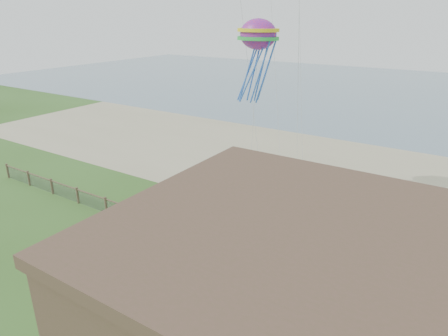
{
  "coord_description": "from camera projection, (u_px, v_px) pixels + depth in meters",
  "views": [
    {
      "loc": [
        14.23,
        -10.35,
        12.9
      ],
      "look_at": [
        2.39,
        8.0,
        4.49
      ],
      "focal_mm": 32.0,
      "sensor_mm": 36.0,
      "label": 1
    }
  ],
  "objects": [
    {
      "name": "motel_deck",
      "position": [
        393.0,
        328.0,
        17.2
      ],
      "size": [
        15.0,
        2.0,
        0.5
      ],
      "primitive_type": "cube",
      "color": "brown",
      "rests_on": "ground"
    },
    {
      "name": "picnic_table",
      "position": [
        287.0,
        301.0,
        18.76
      ],
      "size": [
        1.79,
        1.5,
        0.66
      ],
      "primitive_type": null,
      "rotation": [
        0.0,
        0.0,
        -0.23
      ],
      "color": "brown",
      "rests_on": "ground"
    },
    {
      "name": "ocean",
      "position": [
        388.0,
        91.0,
        71.69
      ],
      "size": [
        160.0,
        68.0,
        0.02
      ],
      "primitive_type": "cube",
      "color": "slate",
      "rests_on": "ground"
    },
    {
      "name": "octopus_kite",
      "position": [
        257.0,
        59.0,
        28.16
      ],
      "size": [
        3.36,
        2.57,
        6.4
      ],
      "primitive_type": null,
      "rotation": [
        0.0,
        0.0,
        -0.13
      ],
      "color": "#FB2746"
    },
    {
      "name": "chainlink_fence",
      "position": [
        174.0,
        230.0,
        24.45
      ],
      "size": [
        36.2,
        0.2,
        1.25
      ],
      "primitive_type": null,
      "color": "brown",
      "rests_on": "ground"
    },
    {
      "name": "sand_beach",
      "position": [
        284.0,
        163.0,
        37.2
      ],
      "size": [
        72.0,
        20.0,
        0.02
      ],
      "primitive_type": "cube",
      "color": "tan",
      "rests_on": "ground"
    },
    {
      "name": "ground",
      "position": [
        97.0,
        291.0,
        19.95
      ],
      "size": [
        160.0,
        160.0,
        0.0
      ],
      "primitive_type": "plane",
      "color": "#33561D",
      "rests_on": "ground"
    }
  ]
}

